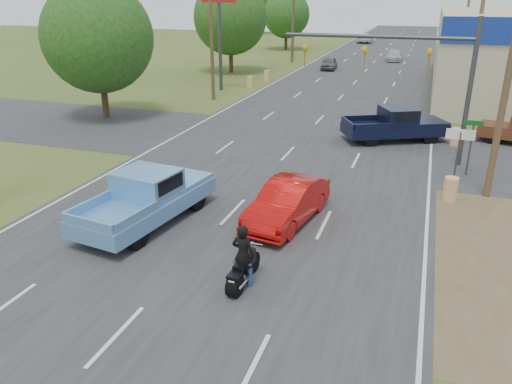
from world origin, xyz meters
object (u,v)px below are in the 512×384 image
at_px(motorcycle, 242,272).
at_px(distant_car_silver, 394,55).
at_px(distant_car_white, 365,38).
at_px(distant_car_grey, 329,63).
at_px(navy_pickup, 397,124).
at_px(blue_pickup, 149,196).
at_px(red_convertible, 287,203).
at_px(rider, 243,258).

bearing_deg(motorcycle, distant_car_silver, 93.50).
bearing_deg(distant_car_white, distant_car_grey, 87.25).
bearing_deg(navy_pickup, blue_pickup, -56.44).
height_order(blue_pickup, distant_car_grey, blue_pickup).
height_order(red_convertible, rider, rider).
xyz_separation_m(red_convertible, distant_car_white, (-6.70, 73.13, -0.02)).
bearing_deg(distant_car_silver, rider, -92.98).
height_order(red_convertible, distant_car_silver, red_convertible).
bearing_deg(rider, blue_pickup, -28.69).
height_order(rider, distant_car_white, rider).
bearing_deg(blue_pickup, motorcycle, -24.54).
relative_size(motorcycle, distant_car_white, 0.39).
relative_size(motorcycle, blue_pickup, 0.34).
distance_m(motorcycle, rider, 0.45).
distance_m(red_convertible, motorcycle, 4.66).
distance_m(distant_car_grey, distant_car_silver, 11.83).
distance_m(rider, distant_car_silver, 54.40).
relative_size(navy_pickup, distant_car_white, 1.14).
height_order(red_convertible, motorcycle, red_convertible).
height_order(navy_pickup, distant_car_silver, navy_pickup).
bearing_deg(motorcycle, distant_car_white, 98.38).
bearing_deg(blue_pickup, distant_car_grey, 99.99).
distance_m(motorcycle, blue_pickup, 5.76).
distance_m(motorcycle, navy_pickup, 17.64).
bearing_deg(rider, distant_car_white, -81.62).
distance_m(navy_pickup, distant_car_silver, 37.21).
height_order(rider, blue_pickup, blue_pickup).
bearing_deg(distant_car_grey, distant_car_silver, 54.59).
relative_size(motorcycle, distant_car_grey, 0.54).
height_order(red_convertible, distant_car_white, red_convertible).
height_order(motorcycle, navy_pickup, navy_pickup).
relative_size(red_convertible, distant_car_grey, 1.21).
xyz_separation_m(rider, blue_pickup, (-4.83, 3.04, 0.08)).
height_order(red_convertible, distant_car_grey, red_convertible).
xyz_separation_m(motorcycle, distant_car_white, (-6.66, 77.78, 0.28)).
bearing_deg(distant_car_white, distant_car_silver, 102.37).
bearing_deg(distant_car_grey, navy_pickup, -74.93).
relative_size(distant_car_grey, distant_car_white, 0.72).
distance_m(rider, navy_pickup, 17.58).
bearing_deg(red_convertible, distant_car_grey, 108.11).
height_order(rider, distant_car_grey, rider).
distance_m(red_convertible, distant_car_white, 73.44).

